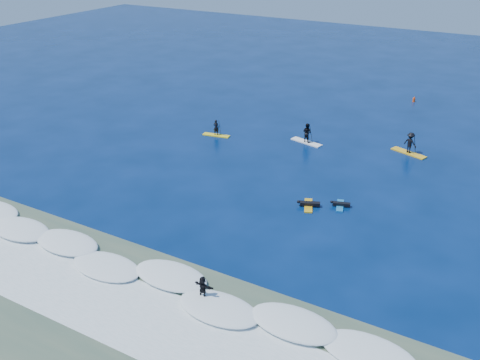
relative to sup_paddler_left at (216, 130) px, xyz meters
The scene contains 11 objects.
ground 14.91m from the sup_paddler_left, 52.08° to the right, with size 160.00×160.00×0.00m, color #031941.
shallow_water 27.34m from the sup_paddler_left, 70.43° to the right, with size 90.00×13.00×0.01m, color #3D5343.
breaking_wave 23.61m from the sup_paddler_left, 67.18° to the right, with size 40.00×6.00×0.30m, color white.
whitewater 26.40m from the sup_paddler_left, 69.70° to the right, with size 34.00×5.00×0.02m, color silver.
sup_paddler_left is the anchor object (origin of this frame).
sup_paddler_center 8.87m from the sup_paddler_left, 17.99° to the left, with size 3.31×1.53×2.25m.
sup_paddler_right 18.24m from the sup_paddler_left, 15.64° to the left, with size 3.41×1.91×2.33m.
prone_paddler_near 16.30m from the sup_paddler_left, 33.12° to the right, with size 1.66×2.21×0.45m.
prone_paddler_far 17.50m from the sup_paddler_left, 26.27° to the right, with size 1.47×1.93×0.39m.
wave_surfer 25.46m from the sup_paddler_left, 59.49° to the right, with size 1.99×0.61×1.43m.
marker_buoy 25.20m from the sup_paddler_left, 55.72° to the left, with size 0.30×0.30×0.72m.
Camera 1 is at (17.37, -29.80, 18.91)m, focal length 40.00 mm.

